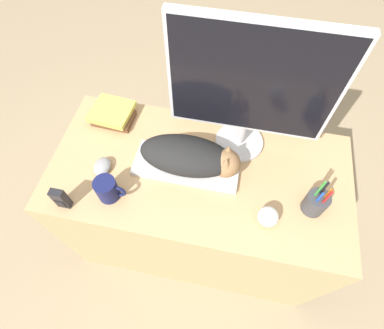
{
  "coord_description": "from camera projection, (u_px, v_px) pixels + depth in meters",
  "views": [
    {
      "loc": [
        0.1,
        -0.3,
        1.82
      ],
      "look_at": [
        -0.03,
        0.29,
        0.83
      ],
      "focal_mm": 28.0,
      "sensor_mm": 36.0,
      "label": 1
    }
  ],
  "objects": [
    {
      "name": "cat",
      "position": [
        192.0,
        157.0,
        1.15
      ],
      "size": [
        0.39,
        0.18,
        0.13
      ],
      "color": "black",
      "rests_on": "keyboard"
    },
    {
      "name": "ground_plane",
      "position": [
        186.0,
        282.0,
        1.72
      ],
      "size": [
        12.0,
        12.0,
        0.0
      ],
      "primitive_type": "plane",
      "color": "#998466"
    },
    {
      "name": "book_stack",
      "position": [
        113.0,
        115.0,
        1.34
      ],
      "size": [
        0.19,
        0.17,
        0.05
      ],
      "color": "brown",
      "rests_on": "desk"
    },
    {
      "name": "pen_cup",
      "position": [
        316.0,
        202.0,
        1.09
      ],
      "size": [
        0.08,
        0.08,
        0.19
      ],
      "color": "#38383D",
      "rests_on": "desk"
    },
    {
      "name": "phone",
      "position": [
        61.0,
        199.0,
        1.1
      ],
      "size": [
        0.05,
        0.03,
        0.11
      ],
      "color": "black",
      "rests_on": "desk"
    },
    {
      "name": "computer_mouse",
      "position": [
        102.0,
        166.0,
        1.21
      ],
      "size": [
        0.07,
        0.09,
        0.04
      ],
      "color": "gray",
      "rests_on": "desk"
    },
    {
      "name": "desk",
      "position": [
        198.0,
        208.0,
        1.55
      ],
      "size": [
        1.23,
        0.61,
        0.77
      ],
      "color": "tan",
      "rests_on": "ground_plane"
    },
    {
      "name": "coffee_mug",
      "position": [
        108.0,
        189.0,
        1.12
      ],
      "size": [
        0.12,
        0.08,
        0.1
      ],
      "color": "#141947",
      "rests_on": "desk"
    },
    {
      "name": "baseball",
      "position": [
        268.0,
        217.0,
        1.08
      ],
      "size": [
        0.08,
        0.08,
        0.08
      ],
      "color": "silver",
      "rests_on": "desk"
    },
    {
      "name": "keyboard",
      "position": [
        186.0,
        166.0,
        1.22
      ],
      "size": [
        0.42,
        0.16,
        0.02
      ],
      "color": "silver",
      "rests_on": "desk"
    },
    {
      "name": "monitor",
      "position": [
        251.0,
        88.0,
        1.01
      ],
      "size": [
        0.58,
        0.2,
        0.58
      ],
      "color": "#B7B7BC",
      "rests_on": "desk"
    }
  ]
}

